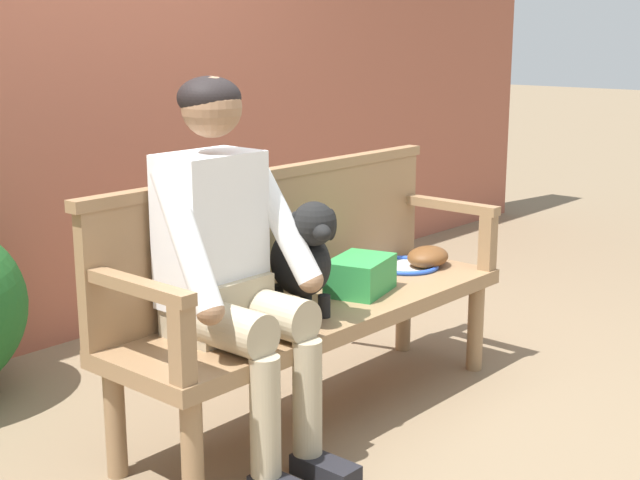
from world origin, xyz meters
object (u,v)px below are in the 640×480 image
Objects in this scene: garden_bench at (320,319)px; person_seated at (229,259)px; dog_on_bench at (304,256)px; tennis_racket at (400,265)px; sports_bag at (360,275)px; baseball_glove at (428,257)px.

person_seated reaches higher than garden_bench.
dog_on_bench reaches higher than tennis_racket.
garden_bench is 4.09× the size of dog_on_bench.
person_seated is 0.73m from sports_bag.
dog_on_bench is (-0.13, -0.04, 0.28)m from garden_bench.
baseball_glove is 0.50m from sports_bag.
garden_bench is at bearing -171.46° from tennis_racket.
garden_bench is 0.31m from dog_on_bench.
person_seated reaches higher than dog_on_bench.
sports_bag reaches higher than tennis_racket.
garden_bench is at bearing 16.43° from dog_on_bench.
garden_bench is at bearing 176.03° from sports_bag.
sports_bag reaches higher than garden_bench.
baseball_glove is at bearing 2.55° from sports_bag.
tennis_racket reaches higher than garden_bench.
dog_on_bench is at bearing -163.57° from garden_bench.
garden_bench is 0.73m from baseball_glove.
person_seated is at bearing 179.85° from sports_bag.
dog_on_bench is at bearing -176.19° from sports_bag.
sports_bag is (0.23, -0.02, 0.13)m from garden_bench.
garden_bench is 3.08× the size of tennis_racket.
garden_bench is 0.65m from tennis_racket.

